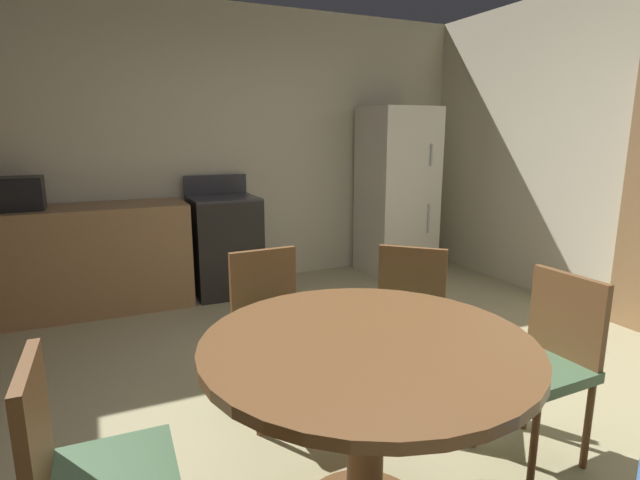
{
  "coord_description": "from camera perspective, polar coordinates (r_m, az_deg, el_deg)",
  "views": [
    {
      "loc": [
        -1.19,
        -1.9,
        1.49
      ],
      "look_at": [
        0.1,
        0.93,
        0.82
      ],
      "focal_mm": 27.71,
      "sensor_mm": 36.0,
      "label": 1
    }
  ],
  "objects": [
    {
      "name": "ground_plane",
      "position": [
        2.69,
        6.76,
        -21.6
      ],
      "size": [
        14.0,
        14.0,
        0.0
      ],
      "primitive_type": "plane",
      "color": "tan"
    },
    {
      "name": "chair_north",
      "position": [
        2.73,
        -5.62,
        -9.17
      ],
      "size": [
        0.42,
        0.42,
        0.87
      ],
      "rotation": [
        0.0,
        0.0,
        4.76
      ],
      "color": "brown",
      "rests_on": "ground"
    },
    {
      "name": "chair_east",
      "position": [
        2.54,
        24.64,
        -11.97
      ],
      "size": [
        0.41,
        0.41,
        0.87
      ],
      "rotation": [
        0.0,
        0.0,
        3.17
      ],
      "color": "brown",
      "rests_on": "ground"
    },
    {
      "name": "oven_range",
      "position": [
        4.74,
        -10.94,
        -0.5
      ],
      "size": [
        0.6,
        0.6,
        1.1
      ],
      "color": "black",
      "rests_on": "ground"
    },
    {
      "name": "chair_west",
      "position": [
        1.78,
        -25.62,
        -22.95
      ],
      "size": [
        0.41,
        0.41,
        0.87
      ],
      "rotation": [
        0.0,
        0.0,
        6.26
      ],
      "color": "brown",
      "rests_on": "ground"
    },
    {
      "name": "microwave",
      "position": [
        4.57,
        -32.02,
        4.55
      ],
      "size": [
        0.44,
        0.32,
        0.26
      ],
      "primitive_type": "cube",
      "color": "black",
      "rests_on": "kitchen_counter"
    },
    {
      "name": "refrigerator",
      "position": [
        5.36,
        8.82,
        5.51
      ],
      "size": [
        0.68,
        0.68,
        1.76
      ],
      "color": "silver",
      "rests_on": "ground"
    },
    {
      "name": "kitchen_counter",
      "position": [
        4.63,
        -27.12,
        -2.17
      ],
      "size": [
        1.96,
        0.6,
        0.9
      ],
      "primitive_type": "cube",
      "color": "#9E754C",
      "rests_on": "ground"
    },
    {
      "name": "wall_back",
      "position": [
        5.05,
        -11.07,
        10.37
      ],
      "size": [
        5.46,
        0.12,
        2.7
      ],
      "primitive_type": "cube",
      "color": "beige",
      "rests_on": "ground"
    },
    {
      "name": "dining_table",
      "position": [
        1.9,
        5.42,
        -15.68
      ],
      "size": [
        1.22,
        1.22,
        0.76
      ],
      "color": "brown",
      "rests_on": "ground"
    },
    {
      "name": "chair_northeast",
      "position": [
        2.81,
        10.06,
        -8.68
      ],
      "size": [
        0.57,
        0.57,
        0.87
      ],
      "rotation": [
        0.0,
        0.0,
        3.95
      ],
      "color": "brown",
      "rests_on": "ground"
    }
  ]
}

